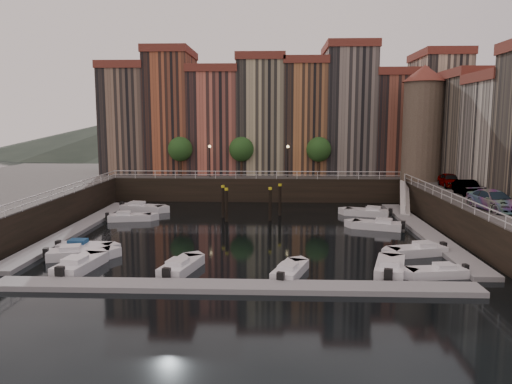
{
  "coord_description": "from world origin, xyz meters",
  "views": [
    {
      "loc": [
        2.46,
        -46.43,
        10.3
      ],
      "look_at": [
        0.46,
        4.0,
        3.04
      ],
      "focal_mm": 35.0,
      "sensor_mm": 36.0,
      "label": 1
    }
  ],
  "objects_px": {
    "boat_left_1": "(84,247)",
    "car_c": "(494,202)",
    "car_a": "(450,181)",
    "corner_tower": "(423,121)",
    "boat_left_3": "(129,217)",
    "mooring_pilings": "(250,203)",
    "car_b": "(467,189)",
    "boat_left_0": "(77,254)",
    "gangway": "(405,195)"
  },
  "relations": [
    {
      "from": "boat_left_1",
      "to": "boat_left_3",
      "type": "distance_m",
      "value": 12.26
    },
    {
      "from": "corner_tower",
      "to": "car_a",
      "type": "xyz_separation_m",
      "value": [
        1.43,
        -6.16,
        -6.44
      ]
    },
    {
      "from": "gangway",
      "to": "car_c",
      "type": "distance_m",
      "value": 16.3
    },
    {
      "from": "corner_tower",
      "to": "gangway",
      "type": "height_order",
      "value": "corner_tower"
    },
    {
      "from": "car_b",
      "to": "car_a",
      "type": "bearing_deg",
      "value": 87.3
    },
    {
      "from": "mooring_pilings",
      "to": "boat_left_0",
      "type": "distance_m",
      "value": 20.07
    },
    {
      "from": "mooring_pilings",
      "to": "boat_left_0",
      "type": "height_order",
      "value": "mooring_pilings"
    },
    {
      "from": "corner_tower",
      "to": "car_c",
      "type": "height_order",
      "value": "corner_tower"
    },
    {
      "from": "car_c",
      "to": "car_a",
      "type": "bearing_deg",
      "value": 72.72
    },
    {
      "from": "corner_tower",
      "to": "boat_left_1",
      "type": "relative_size",
      "value": 3.11
    },
    {
      "from": "boat_left_0",
      "to": "mooring_pilings",
      "type": "bearing_deg",
      "value": 38.12
    },
    {
      "from": "mooring_pilings",
      "to": "boat_left_3",
      "type": "xyz_separation_m",
      "value": [
        -12.56,
        -1.52,
        -1.29
      ]
    },
    {
      "from": "corner_tower",
      "to": "car_b",
      "type": "xyz_separation_m",
      "value": [
        1.04,
        -12.32,
        -6.46
      ]
    },
    {
      "from": "car_a",
      "to": "boat_left_0",
      "type": "bearing_deg",
      "value": -146.72
    },
    {
      "from": "mooring_pilings",
      "to": "car_c",
      "type": "xyz_separation_m",
      "value": [
        20.32,
        -11.24,
        2.15
      ]
    },
    {
      "from": "gangway",
      "to": "boat_left_3",
      "type": "relative_size",
      "value": 1.77
    },
    {
      "from": "boat_left_1",
      "to": "car_a",
      "type": "bearing_deg",
      "value": 26.37
    },
    {
      "from": "mooring_pilings",
      "to": "car_b",
      "type": "relative_size",
      "value": 1.45
    },
    {
      "from": "car_a",
      "to": "gangway",
      "type": "bearing_deg",
      "value": 163.13
    },
    {
      "from": "boat_left_1",
      "to": "mooring_pilings",
      "type": "bearing_deg",
      "value": 47.93
    },
    {
      "from": "boat_left_3",
      "to": "corner_tower",
      "type": "bearing_deg",
      "value": 7.13
    },
    {
      "from": "car_a",
      "to": "car_c",
      "type": "height_order",
      "value": "car_c"
    },
    {
      "from": "boat_left_3",
      "to": "gangway",
      "type": "bearing_deg",
      "value": 0.77
    },
    {
      "from": "gangway",
      "to": "car_b",
      "type": "xyz_separation_m",
      "value": [
        3.94,
        -7.82,
        1.81
      ]
    },
    {
      "from": "car_a",
      "to": "boat_left_3",
      "type": "bearing_deg",
      "value": -168.34
    },
    {
      "from": "boat_left_3",
      "to": "car_c",
      "type": "bearing_deg",
      "value": -27.41
    },
    {
      "from": "car_c",
      "to": "corner_tower",
      "type": "bearing_deg",
      "value": 78.34
    },
    {
      "from": "boat_left_3",
      "to": "car_a",
      "type": "bearing_deg",
      "value": -3.4
    },
    {
      "from": "boat_left_0",
      "to": "boat_left_1",
      "type": "distance_m",
      "value": 2.12
    },
    {
      "from": "gangway",
      "to": "car_b",
      "type": "height_order",
      "value": "car_b"
    },
    {
      "from": "gangway",
      "to": "mooring_pilings",
      "type": "height_order",
      "value": "gangway"
    },
    {
      "from": "car_b",
      "to": "boat_left_3",
      "type": "bearing_deg",
      "value": 178.23
    },
    {
      "from": "boat_left_0",
      "to": "boat_left_1",
      "type": "bearing_deg",
      "value": 84.59
    },
    {
      "from": "gangway",
      "to": "boat_left_1",
      "type": "distance_m",
      "value": 35.13
    },
    {
      "from": "gangway",
      "to": "boat_left_0",
      "type": "relative_size",
      "value": 1.7
    },
    {
      "from": "boat_left_0",
      "to": "car_a",
      "type": "distance_m",
      "value": 38.91
    },
    {
      "from": "mooring_pilings",
      "to": "car_c",
      "type": "bearing_deg",
      "value": -28.96
    },
    {
      "from": "mooring_pilings",
      "to": "boat_left_1",
      "type": "height_order",
      "value": "mooring_pilings"
    },
    {
      "from": "mooring_pilings",
      "to": "car_b",
      "type": "xyz_separation_m",
      "value": [
        21.25,
        -3.15,
        2.08
      ]
    },
    {
      "from": "boat_left_1",
      "to": "car_c",
      "type": "bearing_deg",
      "value": 4.63
    },
    {
      "from": "boat_left_3",
      "to": "car_c",
      "type": "relative_size",
      "value": 0.85
    },
    {
      "from": "corner_tower",
      "to": "car_c",
      "type": "relative_size",
      "value": 2.51
    },
    {
      "from": "boat_left_0",
      "to": "car_b",
      "type": "height_order",
      "value": "car_b"
    },
    {
      "from": "boat_left_0",
      "to": "boat_left_3",
      "type": "relative_size",
      "value": 1.04
    },
    {
      "from": "mooring_pilings",
      "to": "boat_left_1",
      "type": "bearing_deg",
      "value": -132.27
    },
    {
      "from": "gangway",
      "to": "car_b",
      "type": "bearing_deg",
      "value": -63.28
    },
    {
      "from": "corner_tower",
      "to": "boat_left_1",
      "type": "height_order",
      "value": "corner_tower"
    },
    {
      "from": "car_a",
      "to": "corner_tower",
      "type": "bearing_deg",
      "value": 107.21
    },
    {
      "from": "boat_left_3",
      "to": "boat_left_1",
      "type": "bearing_deg",
      "value": -100.82
    },
    {
      "from": "boat_left_0",
      "to": "car_c",
      "type": "relative_size",
      "value": 0.89
    }
  ]
}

